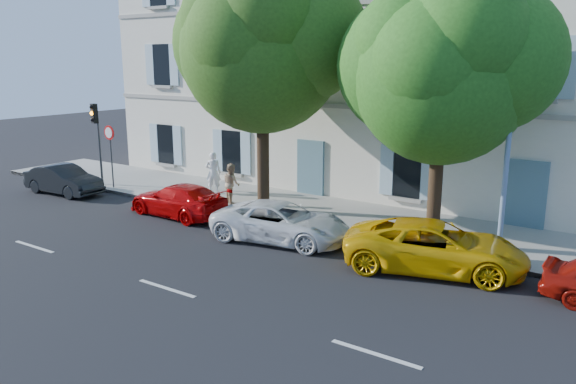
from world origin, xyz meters
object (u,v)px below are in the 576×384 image
Objects in this scene: car_white_coupe at (281,222)px; street_lamp at (510,112)px; pedestrian_b at (231,183)px; car_yellow_supercar at (435,247)px; tree_right at (442,77)px; traffic_light at (96,127)px; tree_left at (262,52)px; road_sign at (110,143)px; car_dark_sedan at (64,180)px; car_red_coupe at (178,200)px; pedestrian_a at (213,173)px.

street_lamp reaches higher than car_white_coupe.
car_white_coupe is 4.95m from pedestrian_b.
tree_right reaches higher than car_yellow_supercar.
traffic_light reaches higher than car_yellow_supercar.
car_yellow_supercar is 3.12× the size of pedestrian_b.
tree_left is 9.58m from traffic_light.
tree_right is 2.30m from street_lamp.
road_sign is (-15.68, 1.44, 1.49)m from car_yellow_supercar.
road_sign reaches higher than car_yellow_supercar.
traffic_light is at bearing -14.01° from car_dark_sedan.
car_white_coupe is (4.98, -0.29, 0.02)m from car_red_coupe.
car_white_coupe is 7.72m from street_lamp.
pedestrian_a is 1.12× the size of pedestrian_b.
road_sign is at bearing -40.92° from car_dark_sedan.
traffic_light is at bearing 72.16° from car_white_coupe.
pedestrian_b is at bearing 175.53° from street_lamp.
road_sign reaches higher than pedestrian_a.
street_lamp is (11.47, 1.43, 3.82)m from car_red_coupe.
traffic_light is (-16.63, 1.49, 2.17)m from car_yellow_supercar.
car_yellow_supercar is at bearing -132.83° from street_lamp.
road_sign is (-14.95, -0.35, -3.16)m from tree_right.
car_dark_sedan is 2.40× the size of pedestrian_b.
tree_left is at bearing 58.30° from car_yellow_supercar.
car_yellow_supercar reaches higher than car_red_coupe.
car_dark_sedan is 1.04× the size of traffic_light.
car_red_coupe is 2.41m from pedestrian_b.
tree_left is at bearing 5.18° from road_sign.
pedestrian_a is (-10.39, 1.40, -4.29)m from tree_right.
tree_left is 2.47× the size of traffic_light.
tree_right is 2.86× the size of road_sign.
tree_left is 6.97m from tree_right.
road_sign reaches higher than car_dark_sedan.
car_yellow_supercar is at bearing -15.86° from tree_left.
tree_right is 1.07× the size of street_lamp.
car_yellow_supercar is 0.62× the size of tree_right.
car_red_coupe is 6.39m from tree_left.
car_red_coupe is 0.46× the size of tree_left.
car_dark_sedan reaches higher than car_white_coupe.
car_yellow_supercar is 11.57m from pedestrian_a.
car_red_coupe is 5.95m from road_sign.
pedestrian_b is (7.60, 2.51, 0.32)m from car_dark_sedan.
tree_left reaches higher than car_white_coupe.
car_yellow_supercar is at bearing 130.72° from pedestrian_a.
road_sign is at bearing -12.25° from pedestrian_a.
car_red_coupe is 7.05m from traffic_light.
car_white_coupe is 1.23× the size of traffic_light.
car_red_coupe is 0.53× the size of tree_right.
pedestrian_b is at bearing 175.54° from tree_left.
car_dark_sedan is at bearing -173.00° from tree_right.
car_yellow_supercar is 1.35× the size of traffic_light.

